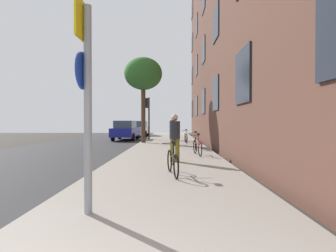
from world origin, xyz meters
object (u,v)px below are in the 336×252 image
at_px(sign_post, 86,90).
at_px(traffic_light, 148,111).
at_px(bicycle_0, 173,162).
at_px(bicycle_4, 186,138).
at_px(tree_near, 143,75).
at_px(bicycle_3, 176,139).
at_px(bicycle_2, 195,142).
at_px(bicycle_1, 197,147).
at_px(pedestrian_2, 173,127).
at_px(pedestrian_0, 175,135).
at_px(car_1, 139,129).
at_px(car_0, 126,130).
at_px(pedestrian_1, 175,129).

relative_size(sign_post, traffic_light, 0.94).
bearing_deg(sign_post, traffic_light, 92.13).
distance_m(bicycle_0, bicycle_4, 10.62).
relative_size(tree_near, bicycle_0, 3.69).
bearing_deg(bicycle_3, bicycle_2, -64.32).
relative_size(bicycle_1, bicycle_2, 0.94).
xyz_separation_m(bicycle_0, pedestrian_2, (0.07, 13.73, 0.68)).
xyz_separation_m(bicycle_2, pedestrian_2, (-1.14, 6.90, 0.68)).
height_order(sign_post, bicycle_1, sign_post).
distance_m(pedestrian_0, car_1, 18.94).
height_order(tree_near, car_1, tree_near).
distance_m(bicycle_3, pedestrian_0, 6.55).
height_order(bicycle_0, car_0, car_0).
bearing_deg(traffic_light, bicycle_2, -67.85).
bearing_deg(bicycle_2, bicycle_0, -100.10).
xyz_separation_m(sign_post, pedestrian_1, (1.53, 11.66, -0.91)).
bearing_deg(bicycle_3, pedestrian_1, -94.06).
distance_m(pedestrian_1, car_0, 7.61).
bearing_deg(tree_near, bicycle_2, -53.52).
distance_m(bicycle_4, pedestrian_2, 3.34).
bearing_deg(tree_near, pedestrian_2, 52.33).
bearing_deg(sign_post, bicycle_4, 80.50).
bearing_deg(tree_near, bicycle_1, -66.24).
bearing_deg(car_0, traffic_light, -15.81).
bearing_deg(pedestrian_2, sign_post, -94.78).
distance_m(bicycle_4, pedestrian_1, 2.04).
xyz_separation_m(pedestrian_0, pedestrian_1, (0.12, 6.38, 0.01)).
distance_m(sign_post, traffic_light, 17.57).
distance_m(pedestrian_1, pedestrian_2, 4.97).
distance_m(bicycle_1, bicycle_3, 4.73).
bearing_deg(bicycle_3, tree_near, 134.47).
xyz_separation_m(bicycle_0, bicycle_2, (1.22, 6.83, 0.01)).
bearing_deg(bicycle_2, pedestrian_0, -104.26).
distance_m(traffic_light, bicycle_2, 8.68).
distance_m(bicycle_3, car_0, 7.51).
xyz_separation_m(bicycle_4, pedestrian_1, (-0.73, -1.81, 0.60)).
bearing_deg(pedestrian_1, bicycle_1, -79.23).
xyz_separation_m(tree_near, pedestrian_0, (2.04, -8.73, -3.68)).
relative_size(car_0, car_1, 1.02).
bearing_deg(car_1, pedestrian_1, -73.16).
bearing_deg(bicycle_0, traffic_light, 97.66).
relative_size(traffic_light, bicycle_4, 2.10).
bearing_deg(pedestrian_0, tree_near, 103.13).
height_order(tree_near, pedestrian_2, tree_near).
bearing_deg(bicycle_1, bicycle_4, 91.21).
relative_size(traffic_light, tree_near, 0.59).
height_order(bicycle_4, pedestrian_0, pedestrian_0).
bearing_deg(bicycle_2, car_1, 108.39).
relative_size(tree_near, bicycle_3, 3.28).
relative_size(traffic_light, car_1, 0.79).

